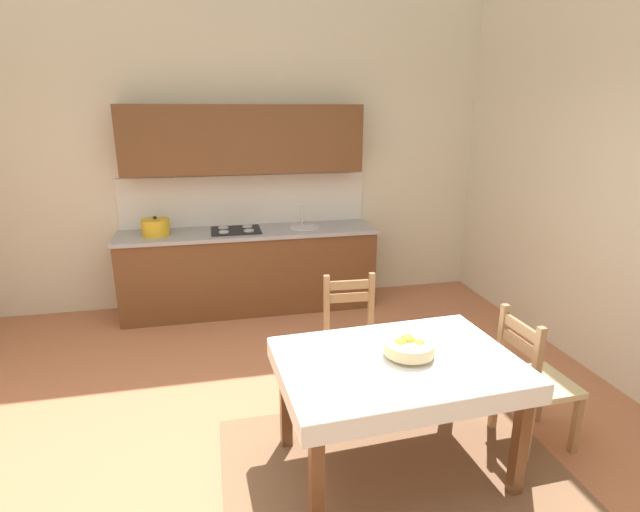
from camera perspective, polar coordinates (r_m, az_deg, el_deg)
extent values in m
cube|color=#B7704C|center=(3.48, -4.82, -22.74)|extent=(6.13, 6.31, 0.10)
cube|color=beige|center=(5.60, -9.62, 16.21)|extent=(6.13, 0.12, 4.27)
cube|color=brown|center=(3.33, 9.03, -23.86)|extent=(2.10, 1.60, 0.01)
cube|color=brown|center=(5.51, -8.03, -1.78)|extent=(2.71, 0.60, 0.86)
cube|color=#9E9EA3|center=(5.38, -8.22, 2.74)|extent=(2.74, 0.63, 0.04)
cube|color=silver|center=(5.61, -8.59, 6.39)|extent=(2.71, 0.01, 0.55)
cube|color=brown|center=(5.37, -8.77, 13.19)|extent=(2.50, 0.34, 0.70)
cube|color=black|center=(5.39, -7.63, -6.56)|extent=(2.67, 0.02, 0.09)
cylinder|color=silver|center=(5.46, -1.82, 3.28)|extent=(0.34, 0.34, 0.02)
cylinder|color=silver|center=(5.57, -2.10, 4.75)|extent=(0.02, 0.02, 0.22)
cube|color=black|center=(5.37, -9.68, 2.95)|extent=(0.52, 0.42, 0.01)
cylinder|color=silver|center=(5.27, -11.04, 2.74)|extent=(0.11, 0.11, 0.01)
cylinder|color=silver|center=(5.28, -8.22, 2.91)|extent=(0.11, 0.11, 0.01)
cylinder|color=silver|center=(5.46, -11.11, 3.23)|extent=(0.11, 0.11, 0.01)
cylinder|color=silver|center=(5.47, -8.38, 3.39)|extent=(0.11, 0.11, 0.01)
cylinder|color=gold|center=(5.36, -18.42, 3.06)|extent=(0.28, 0.28, 0.15)
cylinder|color=gold|center=(5.35, -18.51, 3.95)|extent=(0.29, 0.29, 0.02)
sphere|color=black|center=(5.34, -18.53, 4.21)|extent=(0.04, 0.04, 0.04)
cube|color=brown|center=(2.99, 8.97, -11.86)|extent=(1.36, 0.96, 0.02)
cube|color=brown|center=(2.73, -0.41, -24.35)|extent=(0.07, 0.07, 0.73)
cube|color=brown|center=(3.19, 22.14, -18.95)|extent=(0.07, 0.07, 0.73)
cube|color=brown|center=(3.34, -3.99, -15.86)|extent=(0.07, 0.07, 0.73)
cube|color=brown|center=(3.72, 14.86, -12.75)|extent=(0.07, 0.07, 0.73)
cube|color=white|center=(2.98, 8.98, -11.64)|extent=(1.42, 1.02, 0.00)
cube|color=white|center=(2.65, 13.32, -17.39)|extent=(1.38, 0.08, 0.12)
cube|color=white|center=(3.40, 5.63, -8.95)|extent=(1.38, 0.08, 0.12)
cube|color=white|center=(2.83, -4.34, -14.61)|extent=(0.06, 0.95, 0.12)
cube|color=white|center=(3.33, 19.99, -10.53)|extent=(0.06, 0.95, 0.12)
cube|color=#D1BC89|center=(3.63, 23.86, -13.28)|extent=(0.43, 0.43, 0.04)
cube|color=#A3754C|center=(3.96, 23.99, -14.42)|extent=(0.05, 0.05, 0.41)
cube|color=#A3754C|center=(3.74, 27.46, -16.91)|extent=(0.05, 0.05, 0.41)
cube|color=#A3754C|center=(3.64, 19.89, -12.10)|extent=(0.05, 0.05, 0.93)
cube|color=#A3754C|center=(3.39, 23.33, -14.73)|extent=(0.05, 0.05, 0.93)
cube|color=#A3754C|center=(3.35, 22.23, -7.73)|extent=(0.03, 0.32, 0.07)
cube|color=#A3754C|center=(3.39, 22.03, -9.36)|extent=(0.03, 0.32, 0.07)
cube|color=#D1BC89|center=(3.85, 3.89, -10.05)|extent=(0.44, 0.44, 0.04)
cube|color=#A3754C|center=(3.84, 7.15, -13.99)|extent=(0.05, 0.05, 0.41)
cube|color=#A3754C|center=(3.77, 1.71, -14.55)|extent=(0.05, 0.05, 0.41)
cube|color=#A3754C|center=(4.03, 5.83, -8.26)|extent=(0.05, 0.05, 0.93)
cube|color=#A3754C|center=(3.96, 0.74, -8.66)|extent=(0.05, 0.05, 0.93)
cube|color=#A3754C|center=(3.84, 3.40, -3.34)|extent=(0.32, 0.04, 0.07)
cube|color=#A3754C|center=(3.88, 3.38, -4.81)|extent=(0.32, 0.04, 0.07)
cylinder|color=tan|center=(3.01, 10.21, -11.11)|extent=(0.17, 0.17, 0.02)
cylinder|color=tan|center=(2.99, 10.25, -10.31)|extent=(0.30, 0.30, 0.07)
sphere|color=gold|center=(2.98, 9.29, -10.18)|extent=(0.09, 0.09, 0.09)
sphere|color=gold|center=(2.99, 11.40, -10.22)|extent=(0.08, 0.08, 0.08)
sphere|color=gold|center=(3.01, 10.05, -9.81)|extent=(0.10, 0.10, 0.10)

